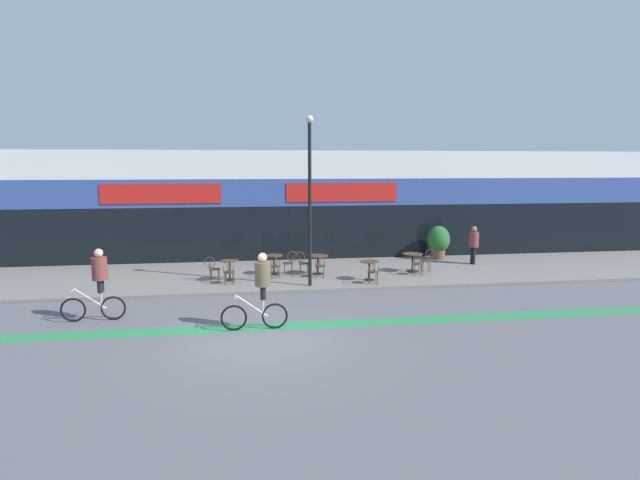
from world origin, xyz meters
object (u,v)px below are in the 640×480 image
Objects in this scene: lamp_post at (310,191)px; bistro_table_0 at (230,266)px; cafe_chair_4_side at (428,259)px; pedestrian_near_end at (474,242)px; cafe_chair_4_near at (418,262)px; cyclist_1 at (260,287)px; cafe_chair_2_near at (320,264)px; bistro_table_1 at (274,261)px; planter_pot at (438,241)px; cafe_chair_0_near at (229,270)px; cyclist_0 at (98,280)px; cafe_chair_1_near at (275,265)px; cafe_chair_2_side at (302,261)px; cafe_chair_3_near at (373,270)px; cafe_chair_0_side at (212,267)px; bistro_table_2 at (318,261)px; cafe_chair_1_side at (290,261)px; bistro_table_3 at (369,267)px; bistro_table_4 at (413,259)px.

bistro_table_0 is at bearing 157.02° from lamp_post.
pedestrian_near_end is at bearing -150.11° from cafe_chair_4_side.
cafe_chair_4_near is 0.44× the size of cyclist_1.
cafe_chair_4_side is at bearing -75.96° from cafe_chair_2_near.
bistro_table_1 is 7.83m from planter_pot.
cyclist_0 is (-3.46, -3.33, 0.53)m from cafe_chair_0_near.
planter_pot is at bearing -115.02° from cafe_chair_4_side.
cafe_chair_0_near is at bearing 105.72° from cafe_chair_1_near.
bistro_table_1 is at bearing -179.60° from cafe_chair_2_side.
cafe_chair_1_near is at bearing 70.75° from cafe_chair_3_near.
cafe_chair_0_side is 1.00× the size of cafe_chair_2_near.
cafe_chair_2_side is 0.15× the size of lamp_post.
cafe_chair_1_near is (0.01, -0.62, -0.03)m from bistro_table_1.
bistro_table_1 reaches higher than bistro_table_2.
bistro_table_2 is 1.75m from cafe_chair_1_near.
cafe_chair_4_side is at bearing -140.05° from cyclist_1.
cafe_chair_0_near and cafe_chair_2_side have the same top height.
cafe_chair_2_near is 5.83m from cyclist_1.
pedestrian_near_end is at bearing -143.56° from cyclist_1.
cafe_chair_1_side is 1.00× the size of cafe_chair_2_side.
cafe_chair_4_near is at bearing -147.96° from pedestrian_near_end.
cafe_chair_0_side is 5.86m from cafe_chair_3_near.
cyclist_0 is (-8.55, -3.27, 0.54)m from bistro_table_3.
bistro_table_1 is at bearing 177.06° from bistro_table_4.
cafe_chair_0_near and cafe_chair_3_near have the same top height.
pedestrian_near_end reaches higher than cafe_chair_3_near.
lamp_post reaches higher than bistro_table_0.
cafe_chair_3_near is 3.21m from cafe_chair_4_side.
cafe_chair_1_near is 1.00× the size of cafe_chair_2_near.
pedestrian_near_end reaches higher than cafe_chair_2_side.
bistro_table_0 is 0.63m from cafe_chair_0_near.
bistro_table_2 is at bearing 10.07° from bistro_table_0.
lamp_post is 3.61× the size of pedestrian_near_end.
bistro_table_2 is at bearing 11.94° from cafe_chair_0_side.
bistro_table_0 is 0.96× the size of bistro_table_2.
cafe_chair_4_near is 3.74m from planter_pot.
cyclist_0 reaches higher than bistro_table_3.
bistro_table_0 is 4.16m from lamp_post.
pedestrian_near_end is at bearing -88.50° from cafe_chair_1_near.
cyclist_1 reaches higher than bistro_table_0.
bistro_table_3 is 5.65m from pedestrian_near_end.
bistro_table_1 is 0.85× the size of cafe_chair_4_near.
bistro_table_4 is 0.87× the size of cafe_chair_1_side.
bistro_table_3 is at bearing -36.39° from bistro_table_2.
lamp_post is at bearing -96.45° from cafe_chair_0_near.
cafe_chair_3_near is (2.36, -1.92, 0.00)m from cafe_chair_2_side.
bistro_table_2 is 2.16m from bistro_table_3.
cafe_chair_1_side and cafe_chair_2_near have the same top height.
cafe_chair_1_near is at bearing -60.72° from cafe_chair_0_near.
cafe_chair_4_near is (4.40, -0.76, 0.00)m from cafe_chair_2_side.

